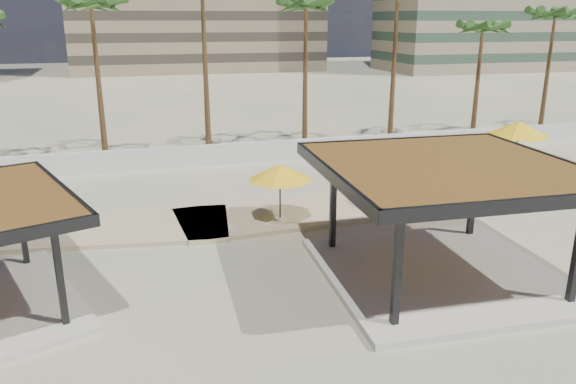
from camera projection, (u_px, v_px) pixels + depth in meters
name	position (u px, v px, depth m)	size (l,w,h in m)	color
ground	(389.00, 279.00, 17.86)	(200.00, 200.00, 0.00)	#C9B185
promenade	(355.00, 200.00, 25.41)	(44.45, 7.97, 0.24)	#C6B284
boundary_wall	(268.00, 152.00, 32.38)	(56.00, 0.30, 1.20)	silver
pavilion_central	(443.00, 210.00, 17.39)	(7.83, 7.83, 3.80)	beige
umbrella_b	(280.00, 172.00, 22.01)	(3.23, 3.23, 2.31)	beige
umbrella_c	(415.00, 160.00, 23.71)	(3.05, 3.05, 2.38)	beige
umbrella_e	(519.00, 129.00, 28.58)	(3.35, 3.35, 2.78)	beige
lounger_a	(46.00, 222.00, 21.84)	(1.20, 2.11, 0.76)	white
lounger_b	(392.00, 204.00, 24.04)	(0.85, 1.96, 0.72)	white
lounger_c	(489.00, 176.00, 28.13)	(0.79, 2.14, 0.80)	white
palm_c	(91.00, 10.00, 29.64)	(3.00, 3.00, 9.55)	brown
palm_e	(306.00, 11.00, 33.07)	(3.00, 3.00, 9.57)	brown
palm_g	(482.00, 32.00, 36.40)	(3.00, 3.00, 8.24)	brown
palm_h	(555.00, 19.00, 38.30)	(3.00, 3.00, 9.08)	brown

